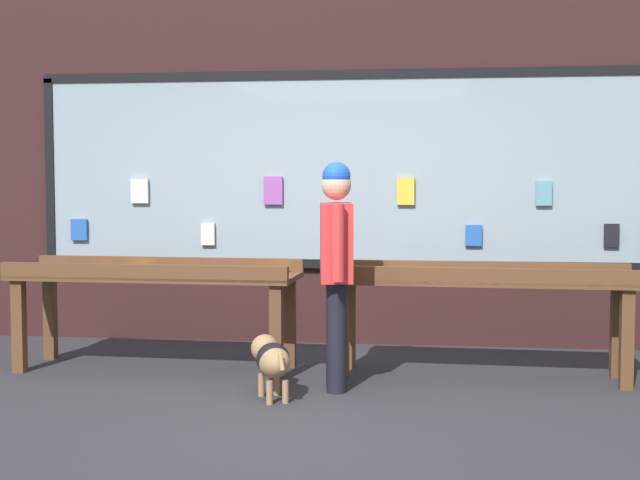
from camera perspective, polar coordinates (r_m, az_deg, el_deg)
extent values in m
plane|color=#2D2D33|center=(5.98, -1.62, -10.61)|extent=(40.00, 40.00, 0.00)
cube|color=#331919|center=(8.17, 0.94, 4.88)|extent=(8.51, 0.20, 3.28)
cube|color=#8C9EA8|center=(8.04, 1.09, 4.51)|extent=(5.41, 0.03, 1.70)
cube|color=black|center=(8.09, 1.10, 10.54)|extent=(5.49, 0.06, 0.08)
cube|color=black|center=(8.07, 1.08, -1.53)|extent=(5.49, 0.06, 0.08)
cube|color=black|center=(8.75, -16.85, 4.30)|extent=(0.08, 0.06, 1.70)
cube|color=#2659B2|center=(8.61, -15.16, 0.64)|extent=(0.15, 0.03, 0.20)
cube|color=silver|center=(8.39, -11.46, 3.09)|extent=(0.16, 0.03, 0.23)
cube|color=silver|center=(8.23, -7.19, 0.38)|extent=(0.13, 0.03, 0.20)
cube|color=#994CA5|center=(8.08, -3.01, 3.18)|extent=(0.17, 0.03, 0.25)
cube|color=silver|center=(8.01, 1.18, 0.63)|extent=(0.13, 0.03, 0.24)
cube|color=yellow|center=(7.96, 5.51, 3.12)|extent=(0.15, 0.03, 0.24)
cube|color=#2659B2|center=(7.98, 9.80, 0.29)|extent=(0.14, 0.03, 0.18)
cube|color=#5999A5|center=(8.01, 14.14, 2.91)|extent=(0.14, 0.03, 0.21)
cube|color=black|center=(8.12, 18.16, 0.29)|extent=(0.13, 0.03, 0.20)
cube|color=brown|center=(7.33, -18.71, -5.24)|extent=(0.09, 0.09, 0.72)
cube|color=brown|center=(6.63, -2.82, -5.98)|extent=(0.09, 0.09, 0.72)
cube|color=brown|center=(7.79, -16.89, -4.66)|extent=(0.09, 0.09, 0.72)
cube|color=brown|center=(7.14, -1.94, -5.26)|extent=(0.09, 0.09, 0.72)
cube|color=brown|center=(7.11, -10.47, -2.27)|extent=(2.26, 0.76, 0.04)
cube|color=brown|center=(6.81, -11.36, -2.04)|extent=(2.24, 0.13, 0.12)
cube|color=brown|center=(7.40, -9.66, -1.55)|extent=(2.24, 0.13, 0.12)
cube|color=#2659B2|center=(7.64, -16.63, -1.68)|extent=(0.18, 0.22, 0.03)
cube|color=red|center=(7.49, -13.88, -1.73)|extent=(0.14, 0.23, 0.03)
cube|color=yellow|center=(7.38, -11.39, -1.78)|extent=(0.20, 0.23, 0.03)
cube|color=red|center=(7.12, -9.10, -2.01)|extent=(0.16, 0.21, 0.02)
cube|color=silver|center=(6.91, -5.65, -2.11)|extent=(0.14, 0.24, 0.03)
cube|color=yellow|center=(7.00, -2.67, -2.01)|extent=(0.14, 0.20, 0.03)
cube|color=brown|center=(6.69, 1.47, -5.89)|extent=(0.09, 0.09, 0.72)
cube|color=brown|center=(6.74, 19.03, -6.04)|extent=(0.09, 0.09, 0.72)
cube|color=brown|center=(7.09, 1.90, -5.35)|extent=(0.09, 0.09, 0.72)
cube|color=brown|center=(7.13, 18.47, -5.49)|extent=(0.09, 0.09, 0.72)
cube|color=brown|center=(6.78, 10.28, -2.58)|extent=(2.26, 0.64, 0.04)
cube|color=brown|center=(6.53, 10.33, -2.30)|extent=(2.24, 0.13, 0.12)
cube|color=brown|center=(7.03, 10.25, -1.86)|extent=(2.24, 0.13, 0.12)
cube|color=black|center=(6.94, 2.32, -2.14)|extent=(0.18, 0.23, 0.02)
cube|color=red|center=(6.84, 3.63, -2.22)|extent=(0.14, 0.20, 0.02)
cube|color=yellow|center=(6.87, 5.69, -2.19)|extent=(0.13, 0.19, 0.02)
cube|color=silver|center=(6.72, 7.33, -2.30)|extent=(0.17, 0.23, 0.03)
cube|color=#994CA5|center=(6.64, 9.44, -2.42)|extent=(0.17, 0.24, 0.02)
cube|color=#338C4C|center=(6.81, 11.24, -2.29)|extent=(0.14, 0.20, 0.02)
cube|color=#994CA5|center=(6.67, 12.84, -2.47)|extent=(0.19, 0.25, 0.02)
cube|color=yellow|center=(6.84, 14.71, -2.29)|extent=(0.17, 0.22, 0.03)
cube|color=yellow|center=(6.84, 16.63, -2.37)|extent=(0.18, 0.22, 0.02)
cube|color=#5999A5|center=(6.81, 18.45, -2.40)|extent=(0.15, 0.22, 0.03)
cylinder|color=black|center=(6.29, 1.07, -6.25)|extent=(0.14, 0.14, 0.78)
cylinder|color=black|center=(6.44, 1.01, -6.01)|extent=(0.14, 0.14, 0.78)
cube|color=red|center=(6.29, 1.05, -0.14)|extent=(0.28, 0.47, 0.55)
cylinder|color=red|center=(6.01, 1.15, -0.19)|extent=(0.09, 0.09, 0.53)
cylinder|color=red|center=(6.56, 0.96, 0.15)|extent=(0.09, 0.09, 0.53)
sphere|color=tan|center=(6.27, 1.05, 3.53)|extent=(0.21, 0.21, 0.21)
sphere|color=blue|center=(6.27, 1.05, 4.11)|extent=(0.20, 0.20, 0.20)
ellipsoid|color=#99724C|center=(6.11, -3.02, -7.73)|extent=(0.36, 0.45, 0.22)
ellipsoid|color=black|center=(6.11, -3.02, -7.64)|extent=(0.31, 0.31, 0.23)
sphere|color=#99724C|center=(6.33, -3.55, -6.93)|extent=(0.20, 0.20, 0.20)
cylinder|color=#99724C|center=(5.89, -2.48, -7.85)|extent=(0.07, 0.10, 0.12)
cylinder|color=#99724C|center=(6.28, -2.79, -9.18)|extent=(0.04, 0.04, 0.16)
cylinder|color=#99724C|center=(6.25, -3.78, -9.24)|extent=(0.04, 0.04, 0.16)
cylinder|color=#99724C|center=(6.05, -2.23, -9.67)|extent=(0.04, 0.04, 0.16)
cylinder|color=#99724C|center=(6.03, -3.25, -9.73)|extent=(0.04, 0.04, 0.16)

